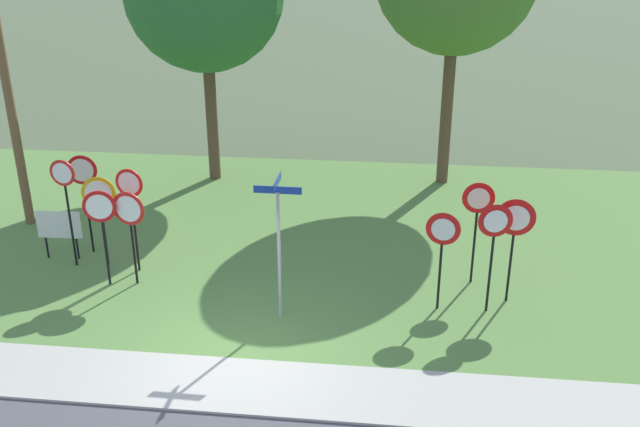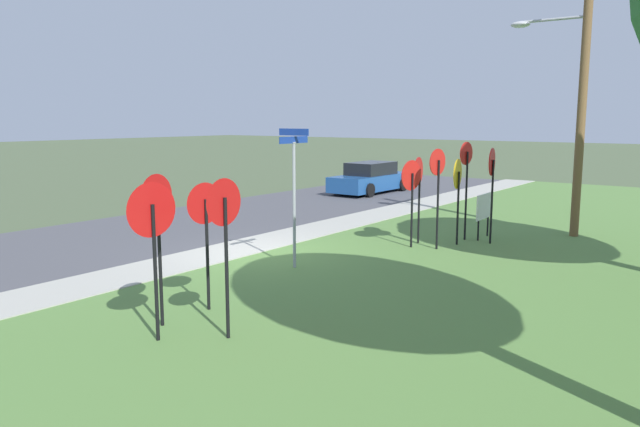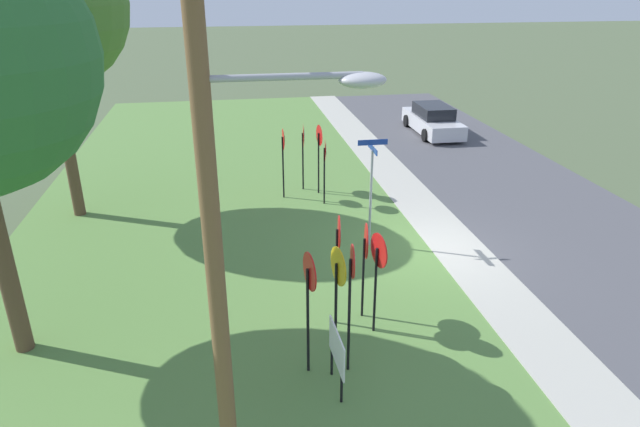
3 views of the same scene
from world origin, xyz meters
The scene contains 18 objects.
ground_plane centered at (0.00, 0.00, 0.00)m, with size 160.00×160.00×0.00m, color #4C5B3D.
road_asphalt centered at (0.00, -4.80, 0.01)m, with size 44.00×6.40×0.01m, color #4C4C51.
sidewalk_strip centered at (0.00, -0.80, 0.03)m, with size 44.00×1.60×0.06m, color #ADAA9E.
grass_median centered at (0.00, 6.00, 0.02)m, with size 44.00×12.00×0.04m, color #567F3D.
stop_sign_near_left centered at (-4.72, 3.40, 1.96)m, with size 0.63×0.12×2.69m.
stop_sign_near_right centered at (-4.62, 4.16, 1.90)m, with size 0.72×0.14×2.55m.
stop_sign_far_left centered at (-3.97, 3.49, 1.70)m, with size 0.78×0.16×2.28m.
stop_sign_far_center centered at (-3.13, 3.31, 1.89)m, with size 0.67×0.13×2.57m.
stop_sign_far_right centered at (-2.94, 2.67, 1.68)m, with size 0.77×0.16×2.26m.
stop_sign_center_tall centered at (-3.55, 2.56, 1.71)m, with size 0.73×0.16×2.31m.
yield_sign_near_left centered at (4.69, 3.60, 1.87)m, with size 0.72×0.10×2.45m.
yield_sign_near_right centered at (4.91, 2.33, 1.87)m, with size 0.71×0.13×2.46m.
yield_sign_far_left centered at (3.87, 2.31, 1.70)m, with size 0.72×0.14×2.24m.
yield_sign_far_right centered at (5.39, 2.81, 1.84)m, with size 0.82×0.13×2.40m.
street_name_post centered at (0.57, 1.63, 1.88)m, with size 0.96×0.82×3.10m.
utility_pole centered at (-7.08, 5.57, 4.59)m, with size 2.10×2.22×8.41m.
notice_board centered at (-5.21, 3.75, 0.87)m, with size 1.10×0.08×1.25m.
parked_hatchback_near centered at (-12.72, -4.55, 0.65)m, with size 4.65×1.94×1.39m.
Camera 2 is at (11.11, 10.09, 3.36)m, focal length 34.52 mm.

